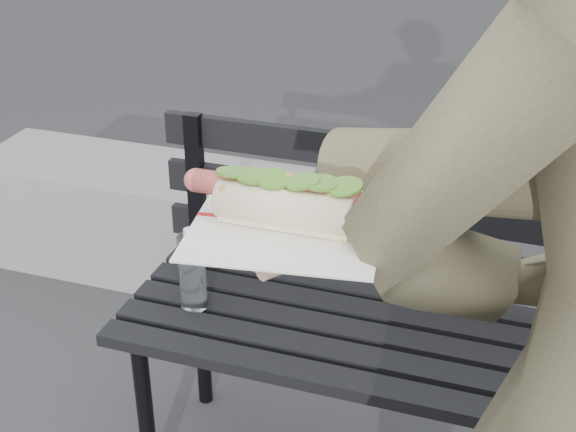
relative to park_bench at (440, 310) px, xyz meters
name	(u,v)px	position (x,y,z in m)	size (l,w,h in m)	color
park_bench	(440,310)	(0.00, 0.00, 0.00)	(1.50, 0.44, 0.88)	black
concrete_block	(143,217)	(-1.17, 0.73, -0.32)	(1.20, 0.40, 0.40)	slate
held_hotdog	(485,188)	(0.11, -0.82, 0.71)	(0.62, 0.30, 0.20)	#494631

